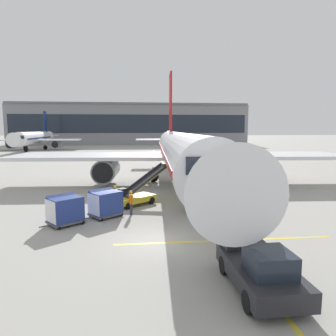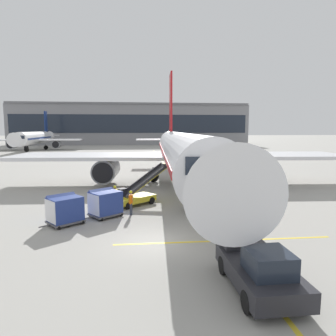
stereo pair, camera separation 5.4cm
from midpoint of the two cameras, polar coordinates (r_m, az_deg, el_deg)
ground_plane at (r=16.77m, az=-2.22°, el=-13.71°), size 600.00×600.00×0.00m
parked_airplane at (r=33.58m, az=2.34°, el=3.16°), size 36.61×46.97×15.43m
belt_loader at (r=24.55m, az=-5.89°, el=-4.81°), size 4.85×4.31×3.13m
baggage_cart_lead at (r=21.44m, az=-11.71°, el=-6.38°), size 2.62×2.50×1.91m
baggage_cart_second at (r=20.40m, az=-18.83°, el=-7.33°), size 2.62×2.50×1.91m
pushback_tug at (r=12.34m, az=17.02°, el=-17.86°), size 2.17×4.43×1.83m
ground_crew_by_loader at (r=23.70m, az=-9.87°, el=-5.04°), size 0.50×0.40×1.74m
ground_crew_by_carts at (r=21.61m, az=-6.93°, el=-6.18°), size 0.31×0.56×1.74m
safety_cone_engine_keepout at (r=28.49m, az=-8.46°, el=-4.27°), size 0.63×0.63×0.71m
safety_cone_wingtip at (r=29.25m, az=-9.79°, el=-4.04°), size 0.58×0.58×0.66m
apron_guidance_line_lead_in at (r=33.20m, az=2.48°, el=-3.16°), size 0.20×110.00×0.01m
apron_guidance_line_stop_bar at (r=17.18m, az=10.71°, el=-13.30°), size 12.00×0.20×0.01m
terminal_building at (r=127.08m, az=-6.85°, el=8.16°), size 93.64×17.26×16.34m
distant_airplane at (r=98.20m, az=-23.77°, el=5.15°), size 26.76×36.17×12.19m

